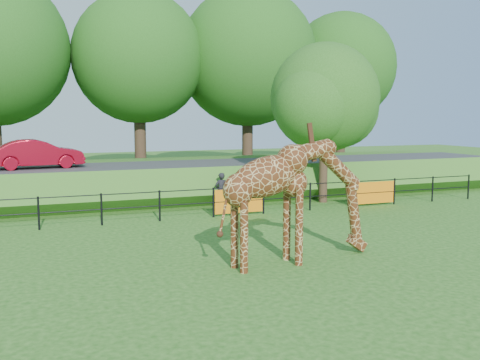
{
  "coord_description": "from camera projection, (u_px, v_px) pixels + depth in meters",
  "views": [
    {
      "loc": [
        -4.08,
        -10.34,
        3.71
      ],
      "look_at": [
        1.04,
        2.84,
        2.0
      ],
      "focal_mm": 40.0,
      "sensor_mm": 36.0,
      "label": 1
    }
  ],
  "objects": [
    {
      "name": "ground",
      "position": [
        243.0,
        289.0,
        11.48
      ],
      "size": [
        90.0,
        90.0,
        0.0
      ],
      "primitive_type": "plane",
      "color": "#1E5114",
      "rests_on": "ground"
    },
    {
      "name": "tree_east",
      "position": [
        326.0,
        102.0,
        22.61
      ],
      "size": [
        5.4,
        4.71,
        6.76
      ],
      "color": "#372519",
      "rests_on": "ground"
    },
    {
      "name": "road",
      "position": [
        130.0,
        168.0,
        24.28
      ],
      "size": [
        40.0,
        5.0,
        0.12
      ],
      "primitive_type": "cube",
      "color": "#303033",
      "rests_on": "embankment"
    },
    {
      "name": "bg_tree_line",
      "position": [
        137.0,
        57.0,
        31.66
      ],
      "size": [
        37.3,
        8.8,
        11.82
      ],
      "color": "#372519",
      "rests_on": "ground"
    },
    {
      "name": "visitor",
      "position": [
        221.0,
        190.0,
        21.46
      ],
      "size": [
        0.58,
        0.43,
        1.44
      ],
      "primitive_type": "imported",
      "rotation": [
        0.0,
        0.0,
        3.33
      ],
      "color": "black",
      "rests_on": "ground"
    },
    {
      "name": "perimeter_fence",
      "position": [
        160.0,
        206.0,
        18.82
      ],
      "size": [
        28.07,
        0.1,
        1.1
      ],
      "primitive_type": null,
      "color": "black",
      "rests_on": "ground"
    },
    {
      "name": "car_red",
      "position": [
        38.0,
        154.0,
        23.29
      ],
      "size": [
        3.95,
        1.77,
        1.26
      ],
      "primitive_type": "imported",
      "rotation": [
        0.0,
        0.0,
        1.69
      ],
      "color": "#AB0C20",
      "rests_on": "road"
    },
    {
      "name": "embankment",
      "position": [
        125.0,
        179.0,
        25.75
      ],
      "size": [
        40.0,
        9.0,
        1.3
      ],
      "primitive_type": "cube",
      "color": "#1E5114",
      "rests_on": "ground"
    },
    {
      "name": "giraffe",
      "position": [
        298.0,
        201.0,
        13.46
      ],
      "size": [
        4.44,
        1.25,
        3.13
      ],
      "primitive_type": null,
      "rotation": [
        0.0,
        0.0,
        0.1
      ],
      "color": "#4F2510",
      "rests_on": "ground"
    }
  ]
}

